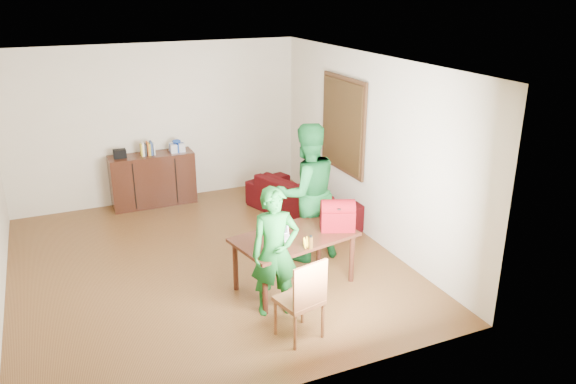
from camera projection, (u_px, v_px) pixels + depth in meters
name	position (u px, v px, depth m)	size (l,w,h in m)	color
room	(199.00, 170.00, 7.33)	(5.20, 5.70, 2.90)	#492912
table	(295.00, 242.00, 6.91)	(1.61, 1.11, 0.69)	black
chair	(300.00, 314.00, 5.99)	(0.51, 0.50, 0.95)	brown
person_near	(275.00, 252.00, 6.31)	(0.56, 0.36, 1.52)	#13551B
person_far	(306.00, 192.00, 7.56)	(0.93, 0.72, 1.91)	#145D25
laptop	(279.00, 236.00, 6.78)	(0.33, 0.26, 0.21)	white
bananas	(308.00, 246.00, 6.55)	(0.15, 0.09, 0.06)	yellow
bottle	(311.00, 242.00, 6.52)	(0.06, 0.06, 0.17)	#503212
red_bag	(338.00, 218.00, 7.01)	(0.42, 0.24, 0.31)	maroon
sofa	(305.00, 199.00, 9.12)	(2.13, 0.83, 0.62)	#3B070B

